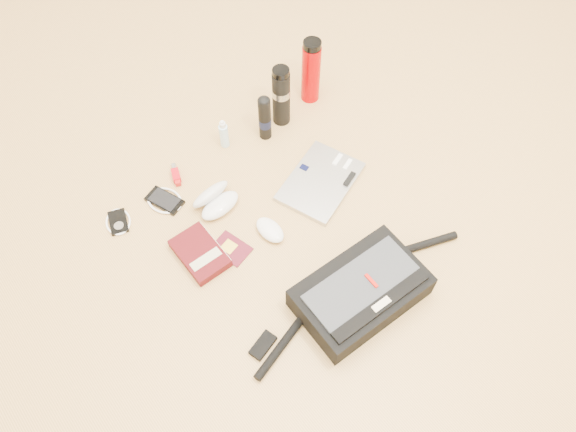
{
  "coord_description": "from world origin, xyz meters",
  "views": [
    {
      "loc": [
        -0.64,
        -0.73,
        1.65
      ],
      "look_at": [
        -0.01,
        0.05,
        0.06
      ],
      "focal_mm": 35.0,
      "sensor_mm": 36.0,
      "label": 1
    }
  ],
  "objects": [
    {
      "name": "mouse",
      "position": [
        -0.07,
        0.07,
        0.02
      ],
      "size": [
        0.07,
        0.12,
        0.04
      ],
      "rotation": [
        0.0,
        0.0,
        0.04
      ],
      "color": "white",
      "rests_on": "ground"
    },
    {
      "name": "aerosol_can",
      "position": [
        0.18,
        0.42,
        0.1
      ],
      "size": [
        0.06,
        0.06,
        0.2
      ],
      "rotation": [
        0.0,
        0.0,
        -0.28
      ],
      "color": "black",
      "rests_on": "ground"
    },
    {
      "name": "messenger_bag",
      "position": [
        -0.0,
        -0.3,
        0.05
      ],
      "size": [
        0.83,
        0.26,
        0.11
      ],
      "rotation": [
        0.0,
        0.0,
        -0.04
      ],
      "color": "black",
      "rests_on": "ground"
    },
    {
      "name": "thermos_black",
      "position": [
        0.28,
        0.45,
        0.13
      ],
      "size": [
        0.09,
        0.09,
        0.26
      ],
      "rotation": [
        0.0,
        0.0,
        0.35
      ],
      "color": "black",
      "rests_on": "ground"
    },
    {
      "name": "passport",
      "position": [
        -0.21,
        0.1,
        0.0
      ],
      "size": [
        0.12,
        0.14,
        0.01
      ],
      "rotation": [
        0.0,
        0.0,
        0.26
      ],
      "color": "#510E1B",
      "rests_on": "ground"
    },
    {
      "name": "sunglasses_case",
      "position": [
        -0.15,
        0.28,
        0.03
      ],
      "size": [
        0.17,
        0.14,
        0.09
      ],
      "rotation": [
        0.0,
        0.0,
        0.1
      ],
      "color": "silver",
      "rests_on": "ground"
    },
    {
      "name": "book",
      "position": [
        -0.31,
        0.14,
        0.02
      ],
      "size": [
        0.13,
        0.2,
        0.04
      ],
      "rotation": [
        0.0,
        0.0,
        -0.01
      ],
      "color": "#44090D",
      "rests_on": "ground"
    },
    {
      "name": "thermos_red",
      "position": [
        0.44,
        0.47,
        0.14
      ],
      "size": [
        0.09,
        0.09,
        0.28
      ],
      "rotation": [
        0.0,
        0.0,
        0.2
      ],
      "color": "#A90002",
      "rests_on": "ground"
    },
    {
      "name": "spray_bottle",
      "position": [
        0.03,
        0.48,
        0.06
      ],
      "size": [
        0.04,
        0.04,
        0.13
      ],
      "rotation": [
        0.0,
        0.0,
        0.21
      ],
      "color": "#B8E2F7",
      "rests_on": "ground"
    },
    {
      "name": "phone",
      "position": [
        -0.28,
        0.4,
        0.01
      ],
      "size": [
        0.13,
        0.15,
        0.01
      ],
      "rotation": [
        0.0,
        0.0,
        0.34
      ],
      "color": "black",
      "rests_on": "ground"
    },
    {
      "name": "inhaler",
      "position": [
        -0.19,
        0.47,
        0.01
      ],
      "size": [
        0.05,
        0.1,
        0.03
      ],
      "rotation": [
        0.0,
        0.0,
        -0.38
      ],
      "color": "#B70B16",
      "rests_on": "ground"
    },
    {
      "name": "ipod",
      "position": [
        -0.46,
        0.43,
        0.01
      ],
      "size": [
        0.11,
        0.11,
        0.01
      ],
      "rotation": [
        0.0,
        0.0,
        -0.35
      ],
      "color": "black",
      "rests_on": "ground"
    },
    {
      "name": "laptop",
      "position": [
        0.2,
        0.12,
        0.01
      ],
      "size": [
        0.36,
        0.3,
        0.03
      ],
      "rotation": [
        0.0,
        0.0,
        0.35
      ],
      "color": "#AEAEB0",
      "rests_on": "ground"
    },
    {
      "name": "ground",
      "position": [
        0.0,
        0.0,
        0.0
      ],
      "size": [
        4.0,
        4.0,
        0.0
      ],
      "primitive_type": "plane",
      "color": "tan",
      "rests_on": "ground"
    }
  ]
}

